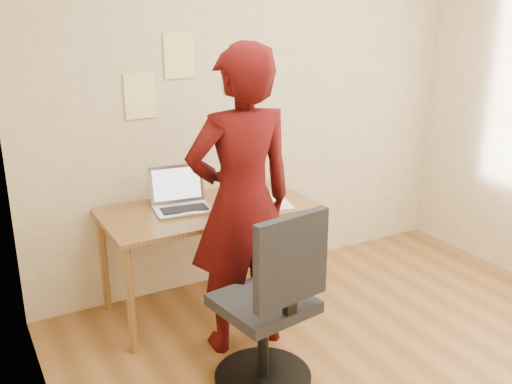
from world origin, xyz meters
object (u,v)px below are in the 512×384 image
person (242,203)px  laptop (181,201)px  phone (241,211)px  desk (208,219)px  office_chair (271,314)px

person → laptop: bearing=-72.1°
phone → laptop: bearing=142.9°
desk → phone: (0.15, -0.19, 0.09)m
laptop → office_chair: office_chair is taller
office_chair → laptop: bearing=85.7°
phone → person: person is taller
laptop → phone: 0.41m
desk → office_chair: (-0.08, -0.98, -0.20)m
office_chair → person: bearing=72.6°
phone → office_chair: 0.87m
laptop → phone: laptop is taller
desk → office_chair: size_ratio=1.32×
laptop → person: person is taller
office_chair → person: (0.07, 0.47, 0.47)m
laptop → office_chair: bearing=-78.1°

